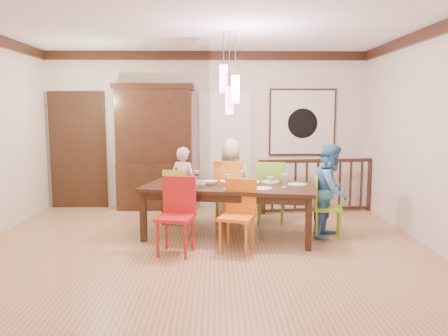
{
  "coord_description": "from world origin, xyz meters",
  "views": [
    {
      "loc": [
        0.18,
        -5.74,
        1.79
      ],
      "look_at": [
        0.29,
        0.5,
        0.99
      ],
      "focal_mm": 35.0,
      "sensor_mm": 36.0,
      "label": 1
    }
  ],
  "objects_px": {
    "dining_table": "(229,190)",
    "chair_end_right": "(328,203)",
    "balustrade": "(318,185)",
    "person_end_right": "(331,191)",
    "person_far_mid": "(231,180)",
    "china_hutch": "(154,147)",
    "person_far_left": "(184,184)",
    "chair_far_left": "(180,192)"
  },
  "relations": [
    {
      "from": "dining_table",
      "to": "chair_end_right",
      "type": "bearing_deg",
      "value": 8.83
    },
    {
      "from": "balustrade",
      "to": "chair_end_right",
      "type": "bearing_deg",
      "value": -105.24
    },
    {
      "from": "chair_end_right",
      "to": "person_end_right",
      "type": "xyz_separation_m",
      "value": [
        0.04,
        0.03,
        0.17
      ]
    },
    {
      "from": "chair_end_right",
      "to": "balustrade",
      "type": "distance_m",
      "value": 1.61
    },
    {
      "from": "chair_end_right",
      "to": "person_far_mid",
      "type": "bearing_deg",
      "value": 65.52
    },
    {
      "from": "dining_table",
      "to": "chair_end_right",
      "type": "distance_m",
      "value": 1.43
    },
    {
      "from": "person_far_mid",
      "to": "person_end_right",
      "type": "xyz_separation_m",
      "value": [
        1.41,
        -0.94,
        -0.01
      ]
    },
    {
      "from": "china_hutch",
      "to": "person_far_left",
      "type": "relative_size",
      "value": 1.87
    },
    {
      "from": "chair_far_left",
      "to": "chair_end_right",
      "type": "distance_m",
      "value": 2.36
    },
    {
      "from": "dining_table",
      "to": "chair_far_left",
      "type": "relative_size",
      "value": 2.94
    },
    {
      "from": "person_far_mid",
      "to": "person_end_right",
      "type": "relative_size",
      "value": 1.02
    },
    {
      "from": "person_far_left",
      "to": "china_hutch",
      "type": "bearing_deg",
      "value": -31.29
    },
    {
      "from": "person_far_left",
      "to": "chair_far_left",
      "type": "bearing_deg",
      "value": 85.32
    },
    {
      "from": "dining_table",
      "to": "balustrade",
      "type": "height_order",
      "value": "balustrade"
    },
    {
      "from": "dining_table",
      "to": "chair_end_right",
      "type": "relative_size",
      "value": 2.97
    },
    {
      "from": "dining_table",
      "to": "person_end_right",
      "type": "relative_size",
      "value": 1.92
    },
    {
      "from": "person_far_left",
      "to": "person_end_right",
      "type": "distance_m",
      "value": 2.37
    },
    {
      "from": "china_hutch",
      "to": "person_end_right",
      "type": "bearing_deg",
      "value": -34.45
    },
    {
      "from": "chair_end_right",
      "to": "china_hutch",
      "type": "xyz_separation_m",
      "value": [
        -2.74,
        1.94,
        0.66
      ]
    },
    {
      "from": "china_hutch",
      "to": "balustrade",
      "type": "height_order",
      "value": "china_hutch"
    },
    {
      "from": "chair_far_left",
      "to": "person_end_right",
      "type": "distance_m",
      "value": 2.39
    },
    {
      "from": "balustrade",
      "to": "chair_far_left",
      "type": "bearing_deg",
      "value": -170.52
    },
    {
      "from": "person_far_mid",
      "to": "chair_far_left",
      "type": "bearing_deg",
      "value": 19.1
    },
    {
      "from": "china_hutch",
      "to": "person_far_mid",
      "type": "xyz_separation_m",
      "value": [
        1.38,
        -0.97,
        -0.47
      ]
    },
    {
      "from": "chair_far_left",
      "to": "balustrade",
      "type": "height_order",
      "value": "balustrade"
    },
    {
      "from": "chair_end_right",
      "to": "person_end_right",
      "type": "distance_m",
      "value": 0.18
    },
    {
      "from": "person_end_right",
      "to": "chair_far_left",
      "type": "bearing_deg",
      "value": 100.13
    },
    {
      "from": "balustrade",
      "to": "person_end_right",
      "type": "xyz_separation_m",
      "value": [
        -0.18,
        -1.56,
        0.17
      ]
    },
    {
      "from": "person_end_right",
      "to": "chair_end_right",
      "type": "bearing_deg",
      "value": 154.89
    },
    {
      "from": "person_far_left",
      "to": "person_far_mid",
      "type": "height_order",
      "value": "person_far_mid"
    },
    {
      "from": "dining_table",
      "to": "person_far_mid",
      "type": "distance_m",
      "value": 0.91
    },
    {
      "from": "china_hutch",
      "to": "person_end_right",
      "type": "relative_size",
      "value": 1.71
    },
    {
      "from": "balustrade",
      "to": "person_far_left",
      "type": "distance_m",
      "value": 2.44
    },
    {
      "from": "dining_table",
      "to": "balustrade",
      "type": "distance_m",
      "value": 2.24
    },
    {
      "from": "person_end_right",
      "to": "person_far_mid",
      "type": "bearing_deg",
      "value": 86.73
    },
    {
      "from": "chair_end_right",
      "to": "balustrade",
      "type": "height_order",
      "value": "balustrade"
    },
    {
      "from": "dining_table",
      "to": "balustrade",
      "type": "relative_size",
      "value": 1.18
    },
    {
      "from": "balustrade",
      "to": "person_end_right",
      "type": "bearing_deg",
      "value": -103.8
    },
    {
      "from": "dining_table",
      "to": "person_end_right",
      "type": "bearing_deg",
      "value": 10.1
    },
    {
      "from": "china_hutch",
      "to": "balustrade",
      "type": "bearing_deg",
      "value": -6.67
    },
    {
      "from": "china_hutch",
      "to": "balustrade",
      "type": "xyz_separation_m",
      "value": [
        2.96,
        -0.35,
        -0.65
      ]
    },
    {
      "from": "china_hutch",
      "to": "person_far_left",
      "type": "height_order",
      "value": "china_hutch"
    }
  ]
}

